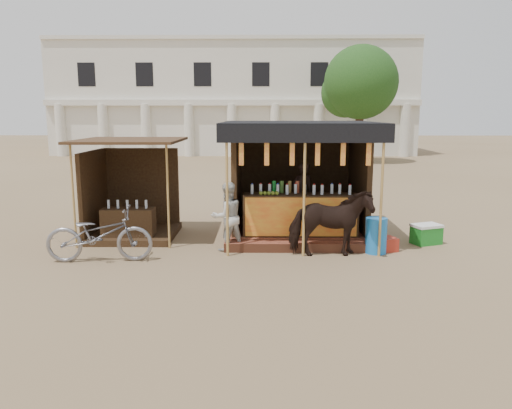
{
  "coord_description": "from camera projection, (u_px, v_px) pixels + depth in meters",
  "views": [
    {
      "loc": [
        0.14,
        -8.66,
        2.98
      ],
      "look_at": [
        0.0,
        1.6,
        1.1
      ],
      "focal_mm": 35.0,
      "sensor_mm": 36.0,
      "label": 1
    }
  ],
  "objects": [
    {
      "name": "motorbike",
      "position": [
        99.0,
        235.0,
        10.1
      ],
      "size": [
        2.18,
        0.93,
        1.12
      ],
      "primitive_type": "imported",
      "rotation": [
        0.0,
        0.0,
        1.66
      ],
      "color": "gray",
      "rests_on": "ground"
    },
    {
      "name": "bystander",
      "position": [
        227.0,
        217.0,
        10.89
      ],
      "size": [
        0.92,
        0.86,
        1.51
      ],
      "primitive_type": "imported",
      "rotation": [
        0.0,
        0.0,
        3.65
      ],
      "color": "beige",
      "rests_on": "ground"
    },
    {
      "name": "blue_barrel",
      "position": [
        376.0,
        235.0,
        10.75
      ],
      "size": [
        0.53,
        0.53,
        0.77
      ],
      "primitive_type": "cylinder",
      "rotation": [
        0.0,
        0.0,
        0.18
      ],
      "color": "blue",
      "rests_on": "ground"
    },
    {
      "name": "secondary_stall",
      "position": [
        127.0,
        202.0,
        12.13
      ],
      "size": [
        2.4,
        2.4,
        2.38
      ],
      "color": "#3A2915",
      "rests_on": "ground"
    },
    {
      "name": "cow",
      "position": [
        330.0,
        223.0,
        10.42
      ],
      "size": [
        1.75,
        0.89,
        1.43
      ],
      "primitive_type": "imported",
      "rotation": [
        0.0,
        0.0,
        1.64
      ],
      "color": "black",
      "rests_on": "ground"
    },
    {
      "name": "background_building",
      "position": [
        235.0,
        100.0,
        37.81
      ],
      "size": [
        26.0,
        7.45,
        8.18
      ],
      "color": "silver",
      "rests_on": "ground"
    },
    {
      "name": "main_stall",
      "position": [
        298.0,
        195.0,
        12.16
      ],
      "size": [
        3.6,
        3.61,
        2.78
      ],
      "color": "brown",
      "rests_on": "ground"
    },
    {
      "name": "ground",
      "position": [
        255.0,
        280.0,
        9.06
      ],
      "size": [
        120.0,
        120.0,
        0.0
      ],
      "primitive_type": "plane",
      "color": "#846B4C",
      "rests_on": "ground"
    },
    {
      "name": "tree",
      "position": [
        357.0,
        85.0,
        29.92
      ],
      "size": [
        4.5,
        4.4,
        7.0
      ],
      "color": "#382314",
      "rests_on": "ground"
    },
    {
      "name": "cooler",
      "position": [
        426.0,
        234.0,
        11.52
      ],
      "size": [
        0.76,
        0.64,
        0.46
      ],
      "color": "#1C8024",
      "rests_on": "ground"
    },
    {
      "name": "red_crate",
      "position": [
        385.0,
        244.0,
        10.96
      ],
      "size": [
        0.55,
        0.53,
        0.3
      ],
      "primitive_type": "cube",
      "rotation": [
        0.0,
        0.0,
        0.31
      ],
      "color": "#A2291B",
      "rests_on": "ground"
    }
  ]
}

